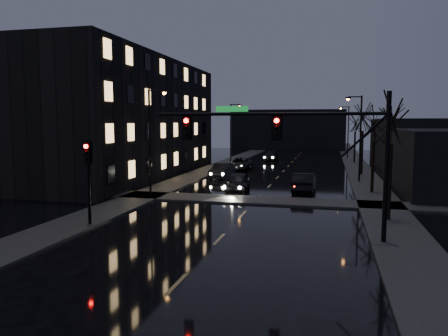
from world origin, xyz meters
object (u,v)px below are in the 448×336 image
Objects in this scene: oncoming_car_b at (222,171)px; oncoming_car_c at (240,164)px; lead_car at (304,182)px; oncoming_car_a at (238,182)px; oncoming_car_d at (271,156)px.

oncoming_car_c is (0.32, 7.49, -0.02)m from oncoming_car_b.
lead_car is at bearing -35.90° from oncoming_car_b.
oncoming_car_a is at bearing -80.23° from oncoming_car_c.
oncoming_car_c is 1.10× the size of lead_car.
oncoming_car_c reaches higher than oncoming_car_d.
oncoming_car_a reaches higher than oncoming_car_d.
oncoming_car_a is 0.98× the size of oncoming_car_b.
lead_car is at bearing -61.60° from oncoming_car_c.
oncoming_car_d is at bearing -75.68° from lead_car.
oncoming_car_c is at bearing 91.17° from oncoming_car_b.
oncoming_car_b is 11.08m from lead_car.
oncoming_car_d is (2.14, 20.83, -0.05)m from oncoming_car_b.
oncoming_car_a is 0.93× the size of lead_car.
oncoming_car_a is 28.85m from oncoming_car_d.
lead_car is (6.41, -27.89, 0.09)m from oncoming_car_d.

